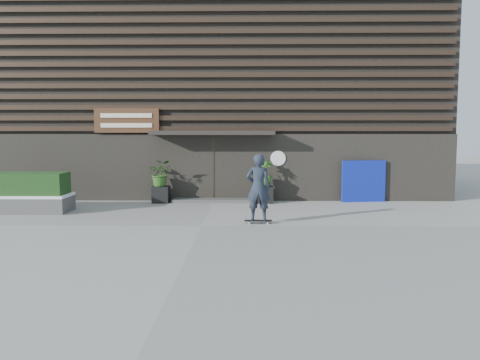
{
  "coord_description": "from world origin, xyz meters",
  "views": [
    {
      "loc": [
        1.28,
        -13.36,
        2.62
      ],
      "look_at": [
        1.04,
        1.76,
        1.1
      ],
      "focal_mm": 36.73,
      "sensor_mm": 36.0,
      "label": 1
    }
  ],
  "objects_px": {
    "planter_pot_right": "(265,195)",
    "raised_bed": "(16,204)",
    "skateboarder": "(258,187)",
    "blue_tarp": "(364,181)",
    "planter_pot_left": "(161,194)"
  },
  "relations": [
    {
      "from": "planter_pot_right",
      "to": "raised_bed",
      "type": "relative_size",
      "value": 0.17
    },
    {
      "from": "blue_tarp",
      "to": "skateboarder",
      "type": "height_order",
      "value": "skateboarder"
    },
    {
      "from": "skateboarder",
      "to": "blue_tarp",
      "type": "bearing_deg",
      "value": 47.55
    },
    {
      "from": "raised_bed",
      "to": "blue_tarp",
      "type": "height_order",
      "value": "blue_tarp"
    },
    {
      "from": "raised_bed",
      "to": "blue_tarp",
      "type": "xyz_separation_m",
      "value": [
        11.8,
        2.45,
        0.52
      ]
    },
    {
      "from": "planter_pot_left",
      "to": "skateboarder",
      "type": "distance_m",
      "value": 5.38
    },
    {
      "from": "planter_pot_right",
      "to": "blue_tarp",
      "type": "xyz_separation_m",
      "value": [
        3.65,
        0.3,
        0.47
      ]
    },
    {
      "from": "raised_bed",
      "to": "skateboarder",
      "type": "xyz_separation_m",
      "value": [
        7.83,
        -1.9,
        0.78
      ]
    },
    {
      "from": "skateboarder",
      "to": "raised_bed",
      "type": "bearing_deg",
      "value": 166.37
    },
    {
      "from": "planter_pot_right",
      "to": "raised_bed",
      "type": "distance_m",
      "value": 8.43
    },
    {
      "from": "planter_pot_left",
      "to": "skateboarder",
      "type": "relative_size",
      "value": 0.3
    },
    {
      "from": "raised_bed",
      "to": "blue_tarp",
      "type": "distance_m",
      "value": 12.07
    },
    {
      "from": "planter_pot_right",
      "to": "skateboarder",
      "type": "height_order",
      "value": "skateboarder"
    },
    {
      "from": "planter_pot_left",
      "to": "blue_tarp",
      "type": "xyz_separation_m",
      "value": [
        7.45,
        0.3,
        0.47
      ]
    },
    {
      "from": "raised_bed",
      "to": "blue_tarp",
      "type": "relative_size",
      "value": 2.14
    }
  ]
}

